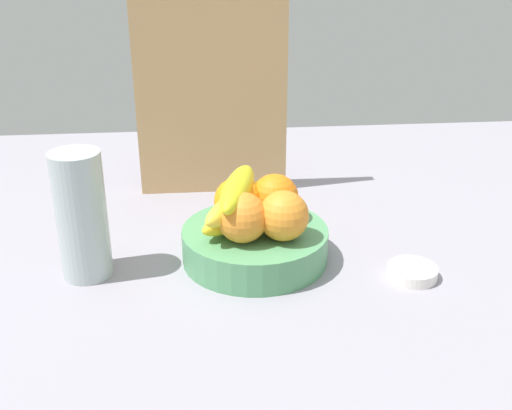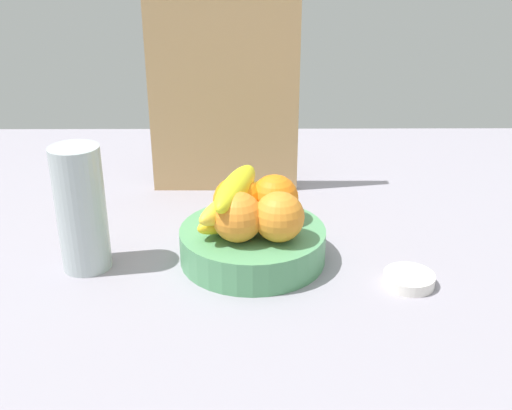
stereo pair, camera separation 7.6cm
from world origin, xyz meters
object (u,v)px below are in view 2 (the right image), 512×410
orange_center (239,201)px  orange_back_left (240,217)px  cutting_board (226,99)px  jar_lid (411,279)px  orange_front_left (282,217)px  banana_bunch (240,201)px  fruit_bowl (256,244)px  orange_front_right (277,198)px  thermos_tumbler (83,209)px

orange_center → orange_back_left: 5.91cm
cutting_board → jar_lid: cutting_board is taller
orange_front_left → banana_bunch: size_ratio=0.43×
fruit_bowl → orange_center: size_ratio=3.01×
orange_front_left → orange_front_right: (-0.42, 6.78, 0.00)cm
orange_center → thermos_tumbler: (-22.67, -4.43, 0.65)cm
fruit_bowl → banana_bunch: size_ratio=1.28×
orange_center → jar_lid: size_ratio=1.01×
thermos_tumbler → jar_lid: (47.51, -5.61, -8.68)cm
banana_bunch → jar_lid: banana_bunch is taller
orange_back_left → banana_bunch: bearing=90.1°
orange_front_left → orange_back_left: same height
orange_back_left → orange_front_right: bearing=50.6°
fruit_bowl → thermos_tumbler: bearing=-175.2°
orange_center → cutting_board: (-2.94, 26.26, 9.11)cm
orange_back_left → cutting_board: size_ratio=0.21×
orange_center → orange_back_left: bearing=-88.0°
orange_front_right → thermos_tumbler: size_ratio=0.39×
thermos_tumbler → fruit_bowl: bearing=4.8°
fruit_bowl → orange_front_left: size_ratio=3.01×
orange_front_left → orange_front_right: size_ratio=1.00×
orange_front_left → cutting_board: bearing=105.9°
orange_center → banana_bunch: bearing=-81.8°
thermos_tumbler → cutting_board: bearing=57.3°
orange_front_left → cutting_board: (-9.14, 32.15, 9.11)cm
orange_front_left → orange_front_right: bearing=93.6°
fruit_bowl → cutting_board: bearing=100.9°
thermos_tumbler → orange_back_left: bearing=-3.7°
jar_lid → orange_center: bearing=158.0°
orange_front_right → orange_center: 5.85cm
orange_front_right → orange_center: same height
orange_back_left → jar_lid: (24.63, -4.14, -8.03)cm
orange_front_right → orange_back_left: 8.78cm
orange_center → jar_lid: orange_center is taller
orange_front_right → cutting_board: cutting_board is taller
orange_front_left → jar_lid: (18.63, -4.15, -8.03)cm
fruit_bowl → orange_front_right: orange_front_right is taller
orange_front_left → thermos_tumbler: bearing=177.1°
fruit_bowl → orange_center: 7.17cm
orange_front_left → jar_lid: bearing=-12.5°
orange_front_right → orange_center: size_ratio=1.00×
banana_bunch → cutting_board: (-3.14, 27.63, 8.63)cm
orange_front_right → banana_bunch: banana_bunch is taller
orange_center → cutting_board: size_ratio=0.21×
fruit_bowl → thermos_tumbler: (-25.21, -2.12, 6.95)cm
fruit_bowl → orange_center: (-2.54, 2.31, 6.30)cm
cutting_board → orange_center: bearing=-83.2°
orange_center → thermos_tumbler: size_ratio=0.39×
orange_center → fruit_bowl: bearing=-42.3°
orange_back_left → cutting_board: cutting_board is taller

